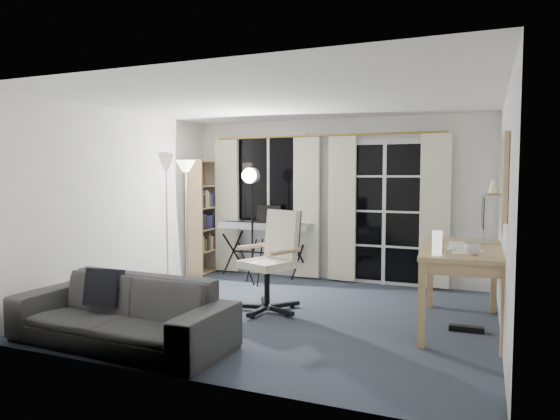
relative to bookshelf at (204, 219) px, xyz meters
The scene contains 17 objects.
floor 2.91m from the bookshelf, 40.20° to the right, with size 4.50×4.00×0.02m, color #323949.
window 1.26m from the bookshelf, ahead, with size 1.20×0.08×1.40m.
french_door 2.88m from the bookshelf, ahead, with size 1.32×0.09×2.11m.
curtains 2.00m from the bookshelf, ahead, with size 3.60×0.07×2.13m.
bookshelf is the anchor object (origin of this frame).
torchiere_lamp 1.01m from the bookshelf, 76.99° to the right, with size 0.36×0.36×1.78m.
keyboard_piano 1.14m from the bookshelf, ahead, with size 1.43×0.70×1.04m.
studio_light 1.40m from the bookshelf, 28.61° to the right, with size 0.32×0.34×1.71m.
office_chair 2.57m from the bookshelf, 40.38° to the right, with size 0.80×0.82×1.16m.
desk 4.32m from the bookshelf, 21.94° to the right, with size 0.85×1.60×0.84m.
monitor 4.36m from the bookshelf, 15.47° to the right, with size 0.21×0.60×0.52m.
desk_clutter 4.36m from the bookshelf, 25.27° to the right, with size 0.47×0.96×1.06m.
mug 4.61m from the bookshelf, 27.24° to the right, with size 0.14×0.11×0.14m, color silver.
wall_mirror 4.89m from the bookshelf, 26.26° to the right, with size 0.04×0.94×0.74m.
framed_print 4.58m from the bookshelf, 15.94° to the right, with size 0.03×0.42×0.32m.
wall_shelf 4.38m from the bookshelf, ahead, with size 0.16×0.30×0.18m.
sofa 3.55m from the bookshelf, 71.58° to the right, with size 2.14×0.72×0.83m.
Camera 1 is at (2.08, -5.17, 1.57)m, focal length 32.00 mm.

